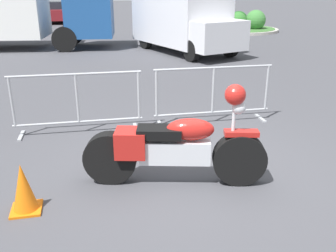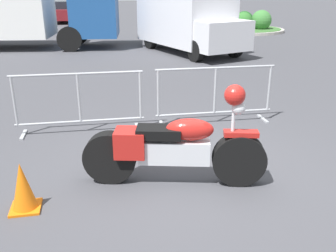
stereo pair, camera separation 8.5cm
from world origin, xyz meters
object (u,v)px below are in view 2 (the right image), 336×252
(crowd_barrier_near, at_px, (79,102))
(motorcycle, at_px, (174,147))
(crowd_barrier_far, at_px, (215,94))
(parked_car_silver, at_px, (19,12))
(traffic_cone, at_px, (23,187))
(parked_car_maroon, at_px, (65,12))
(delivery_van, at_px, (187,19))
(box_truck, at_px, (8,7))

(crowd_barrier_near, bearing_deg, motorcycle, -59.70)
(crowd_barrier_far, bearing_deg, crowd_barrier_near, 180.00)
(parked_car_silver, distance_m, traffic_cone, 25.02)
(parked_car_maroon, bearing_deg, delivery_van, -154.07)
(crowd_barrier_near, relative_size, crowd_barrier_far, 1.00)
(motorcycle, distance_m, box_truck, 12.96)
(delivery_van, distance_m, parked_car_silver, 16.72)
(box_truck, relative_size, traffic_cone, 13.43)
(box_truck, bearing_deg, crowd_barrier_far, -54.92)
(crowd_barrier_far, distance_m, parked_car_maroon, 22.00)
(crowd_barrier_far, xyz_separation_m, box_truck, (-5.34, 10.15, 1.08))
(motorcycle, xyz_separation_m, delivery_van, (2.68, 10.02, 0.73))
(motorcycle, relative_size, crowd_barrier_near, 1.05)
(crowd_barrier_far, relative_size, box_truck, 0.28)
(parked_car_silver, height_order, parked_car_maroon, parked_car_maroon)
(parked_car_silver, xyz_separation_m, parked_car_maroon, (3.20, -0.66, 0.02))
(box_truck, height_order, parked_car_silver, box_truck)
(delivery_van, distance_m, traffic_cone, 11.28)
(motorcycle, xyz_separation_m, box_truck, (-4.11, 12.24, 1.13))
(crowd_barrier_near, height_order, parked_car_silver, parked_car_silver)
(traffic_cone, bearing_deg, crowd_barrier_near, 75.71)
(crowd_barrier_near, height_order, box_truck, box_truck)
(crowd_barrier_near, bearing_deg, delivery_van, 63.78)
(crowd_barrier_near, height_order, traffic_cone, crowd_barrier_near)
(motorcycle, xyz_separation_m, parked_car_maroon, (-2.61, 23.76, 0.20))
(motorcycle, distance_m, traffic_cone, 1.86)
(crowd_barrier_near, height_order, crowd_barrier_far, same)
(crowd_barrier_far, bearing_deg, box_truck, 117.74)
(motorcycle, height_order, crowd_barrier_near, motorcycle)
(delivery_van, bearing_deg, parked_car_silver, -168.52)
(parked_car_maroon, bearing_deg, motorcycle, -168.86)
(motorcycle, bearing_deg, delivery_van, 88.82)
(delivery_van, bearing_deg, crowd_barrier_near, -45.26)
(crowd_barrier_far, bearing_deg, traffic_cone, -142.19)
(box_truck, bearing_deg, traffic_cone, -72.34)
(parked_car_maroon, bearing_deg, crowd_barrier_near, -171.47)
(box_truck, xyz_separation_m, traffic_cone, (2.28, -12.52, -1.35))
(motorcycle, distance_m, crowd_barrier_near, 2.43)
(crowd_barrier_near, height_order, delivery_van, delivery_van)
(motorcycle, xyz_separation_m, traffic_cone, (-1.83, -0.27, -0.22))
(motorcycle, bearing_deg, crowd_barrier_far, 73.47)
(motorcycle, distance_m, crowd_barrier_far, 2.43)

